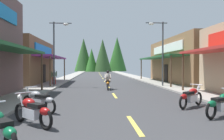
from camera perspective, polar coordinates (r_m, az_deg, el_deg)
ground at (r=30.97m, az=-2.24°, el=-2.60°), size 9.11×93.42×0.10m
sidewalk_left at (r=31.25m, az=-12.74°, el=-2.39°), size 2.29×93.42×0.12m
sidewalk_right at (r=31.72m, az=8.11°, el=-2.33°), size 2.29×93.42×0.12m
centerline_dashes at (r=35.90m, az=-2.56°, el=-2.02°), size 0.16×70.69×0.01m
storefront_left_far at (r=25.84m, az=-24.36°, el=1.96°), size 8.21×10.63×4.73m
storefront_right_far at (r=26.62m, az=21.14°, el=2.25°), size 8.76×13.61×5.01m
streetlamp_left at (r=20.37m, az=-14.22°, el=6.51°), size 1.99×0.30×5.91m
streetlamp_right at (r=20.38m, az=12.43°, el=6.58°), size 1.99×0.30×5.96m
motorcycle_parked_right_2 at (r=9.22m, az=26.93°, el=-7.92°), size 1.90×1.17×1.04m
motorcycle_parked_right_3 at (r=10.76m, az=20.07°, el=-6.60°), size 1.73×1.42×1.04m
motorcycle_parked_left_1 at (r=7.46m, az=-20.18°, el=-9.98°), size 1.62×1.55×1.04m
motorcycle_parked_left_2 at (r=9.54m, az=-18.71°, el=-7.56°), size 1.72×1.44×1.04m
rider_cruising_lead at (r=17.73m, az=-1.11°, el=-3.02°), size 0.60×2.14×1.57m
pedestrian_browsing at (r=22.07m, az=-15.01°, el=-1.53°), size 0.53×0.39×1.62m
pedestrian_waiting at (r=23.79m, az=-14.97°, el=-1.46°), size 0.34×0.55×1.55m
treeline_backdrop at (r=79.35m, az=-3.45°, el=3.75°), size 19.52×11.70×12.97m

